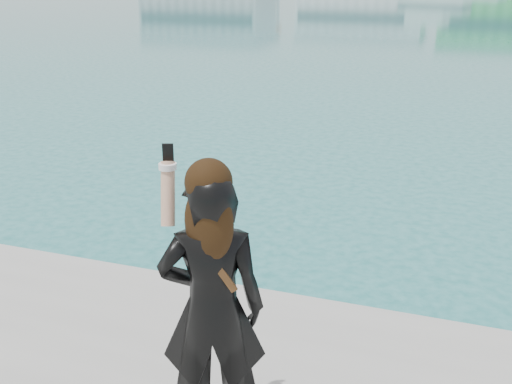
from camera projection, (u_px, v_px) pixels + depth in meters
woman at (212, 302)px, 3.40m from camera, size 0.67×0.55×1.66m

